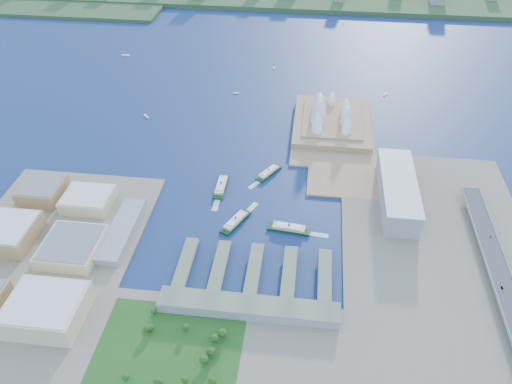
# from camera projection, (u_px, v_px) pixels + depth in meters

# --- Properties ---
(ground) EXTENTS (3000.00, 3000.00, 0.00)m
(ground) POSITION_uv_depth(u_px,v_px,m) (251.00, 230.00, 659.80)
(ground) COLOR #0F2549
(ground) RESTS_ON ground
(west_land) EXTENTS (220.00, 390.00, 3.00)m
(west_land) POSITION_uv_depth(u_px,v_px,m) (34.00, 270.00, 601.07)
(west_land) COLOR #786E5C
(west_land) RESTS_ON ground
(south_land) EXTENTS (720.00, 180.00, 3.00)m
(south_land) POSITION_uv_depth(u_px,v_px,m) (223.00, 371.00, 495.47)
(south_land) COLOR #786E5C
(south_land) RESTS_ON ground
(east_land) EXTENTS (240.00, 500.00, 3.00)m
(east_land) POSITION_uv_depth(u_px,v_px,m) (444.00, 273.00, 597.02)
(east_land) COLOR #786E5C
(east_land) RESTS_ON ground
(peninsula) EXTENTS (135.00, 220.00, 3.00)m
(peninsula) POSITION_uv_depth(u_px,v_px,m) (333.00, 131.00, 850.89)
(peninsula) COLOR #9A7754
(peninsula) RESTS_ON ground
(opera_house) EXTENTS (134.00, 180.00, 58.00)m
(opera_house) POSITION_uv_depth(u_px,v_px,m) (333.00, 110.00, 847.75)
(opera_house) COLOR white
(opera_house) RESTS_ON peninsula
(toaster_building) EXTENTS (45.00, 155.00, 35.00)m
(toaster_building) POSITION_uv_depth(u_px,v_px,m) (398.00, 191.00, 690.68)
(toaster_building) COLOR gray
(toaster_building) RESTS_ON east_land
(expressway) EXTENTS (26.00, 340.00, 11.85)m
(expressway) POSITION_uv_depth(u_px,v_px,m) (500.00, 280.00, 578.90)
(expressway) COLOR gray
(expressway) RESTS_ON east_land
(west_buildings) EXTENTS (200.00, 280.00, 27.00)m
(west_buildings) POSITION_uv_depth(u_px,v_px,m) (44.00, 241.00, 618.98)
(west_buildings) COLOR #9C7A4E
(west_buildings) RESTS_ON west_land
(ferry_wharves) EXTENTS (184.00, 90.00, 9.30)m
(ferry_wharves) POSITION_uv_depth(u_px,v_px,m) (254.00, 270.00, 597.22)
(ferry_wharves) COLOR #58644B
(ferry_wharves) RESTS_ON ground
(terminal_building) EXTENTS (200.00, 28.00, 12.00)m
(terminal_building) POSITION_uv_depth(u_px,v_px,m) (248.00, 307.00, 547.74)
(terminal_building) COLOR gray
(terminal_building) RESTS_ON south_land
(park) EXTENTS (150.00, 110.00, 16.00)m
(park) POSITION_uv_depth(u_px,v_px,m) (169.00, 342.00, 510.87)
(park) COLOR #194714
(park) RESTS_ON south_land
(ferry_a) EXTENTS (15.23, 57.22, 10.79)m
(ferry_a) POSITION_uv_depth(u_px,v_px,m) (221.00, 185.00, 727.23)
(ferry_a) COLOR #0D3516
(ferry_a) RESTS_ON ground
(ferry_b) EXTENTS (37.07, 48.91, 9.41)m
(ferry_b) POSITION_uv_depth(u_px,v_px,m) (269.00, 171.00, 754.31)
(ferry_b) COLOR #0D3516
(ferry_b) RESTS_ON ground
(ferry_c) EXTENTS (36.88, 55.25, 10.36)m
(ferry_c) POSITION_uv_depth(u_px,v_px,m) (236.00, 220.00, 666.70)
(ferry_c) COLOR #0D3516
(ferry_c) RESTS_ON ground
(ferry_d) EXTENTS (57.94, 20.50, 10.72)m
(ferry_d) POSITION_uv_depth(u_px,v_px,m) (289.00, 227.00, 655.79)
(ferry_d) COLOR #0D3516
(ferry_d) RESTS_ON ground
(boat_a) EXTENTS (12.51, 12.22, 2.70)m
(boat_a) POSITION_uv_depth(u_px,v_px,m) (146.00, 116.00, 892.23)
(boat_a) COLOR white
(boat_a) RESTS_ON ground
(boat_b) EXTENTS (10.45, 7.49, 2.68)m
(boat_b) POSITION_uv_depth(u_px,v_px,m) (236.00, 93.00, 962.26)
(boat_b) COLOR white
(boat_b) RESTS_ON ground
(boat_c) EXTENTS (7.87, 10.35, 2.31)m
(boat_c) POSITION_uv_depth(u_px,v_px,m) (385.00, 94.00, 958.12)
(boat_c) COLOR white
(boat_c) RESTS_ON ground
(boat_d) EXTENTS (17.92, 6.11, 2.97)m
(boat_d) POSITION_uv_depth(u_px,v_px,m) (126.00, 55.00, 1103.17)
(boat_d) COLOR white
(boat_d) RESTS_ON ground
(boat_e) EXTENTS (5.30, 9.91, 2.32)m
(boat_e) POSITION_uv_depth(u_px,v_px,m) (274.00, 68.00, 1051.61)
(boat_e) COLOR white
(boat_e) RESTS_ON ground
(car_b) EXTENTS (1.43, 4.09, 1.35)m
(car_b) POSITION_uv_depth(u_px,v_px,m) (502.00, 288.00, 561.32)
(car_b) COLOR slate
(car_b) RESTS_ON expressway
(car_c) EXTENTS (1.66, 4.08, 1.18)m
(car_c) POSITION_uv_depth(u_px,v_px,m) (491.00, 237.00, 626.89)
(car_c) COLOR slate
(car_c) RESTS_ON expressway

